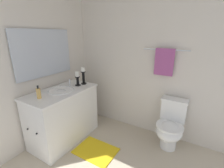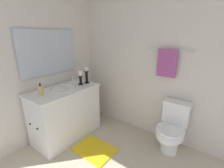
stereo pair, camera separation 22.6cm
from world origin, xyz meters
TOP-DOWN VIEW (x-y plane):
  - wall_back at (0.00, 1.10)m, footprint 2.99×0.04m
  - wall_left at (-1.49, 0.00)m, footprint 0.04×2.20m
  - vanity_cabinet at (-1.17, 0.15)m, footprint 0.58×1.11m
  - sink_basin at (-1.17, 0.15)m, footprint 0.40×0.40m
  - mirror at (-1.45, 0.15)m, footprint 0.02×0.97m
  - candle_holder_tall at (-1.09, 0.59)m, footprint 0.09×0.09m
  - candle_holder_short at (-1.12, 0.47)m, footprint 0.09×0.09m
  - soap_bottle at (-1.19, -0.21)m, footprint 0.06×0.06m
  - toilet at (0.37, 0.82)m, footprint 0.39×0.54m
  - towel_bar at (0.13, 1.04)m, footprint 0.67×0.02m
  - towel_near_vanity at (0.13, 1.02)m, footprint 0.28×0.03m
  - bath_mat at (-0.54, 0.15)m, footprint 0.60×0.44m

SIDE VIEW (x-z plane):
  - bath_mat at x=-0.54m, z-range 0.00..0.02m
  - toilet at x=0.37m, z-range -0.01..0.74m
  - vanity_cabinet at x=-1.17m, z-range 0.00..0.86m
  - sink_basin at x=-1.17m, z-range 0.70..0.94m
  - soap_bottle at x=-1.19m, z-range 0.84..1.02m
  - candle_holder_short at x=-1.12m, z-range 0.86..1.10m
  - candle_holder_tall at x=-1.09m, z-range 0.87..1.16m
  - wall_back at x=0.00m, z-range 0.00..2.45m
  - wall_left at x=-1.49m, z-range 0.00..2.45m
  - towel_near_vanity at x=0.13m, z-range 1.08..1.48m
  - mirror at x=-1.45m, z-range 1.06..1.75m
  - towel_bar at x=0.13m, z-range 1.45..1.47m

